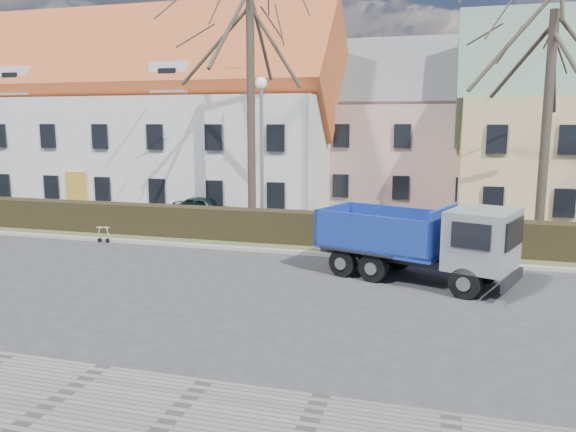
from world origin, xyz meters
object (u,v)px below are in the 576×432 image
(dump_truck, at_px, (408,240))
(streetlight, at_px, (262,158))
(parked_car_a, at_px, (206,208))
(cart_frame, at_px, (98,234))

(dump_truck, bearing_deg, streetlight, 163.21)
(dump_truck, distance_m, parked_car_a, 13.32)
(dump_truck, relative_size, streetlight, 0.92)
(cart_frame, bearing_deg, dump_truck, -9.14)
(dump_truck, relative_size, cart_frame, 7.76)
(streetlight, xyz_separation_m, cart_frame, (-6.18, -2.68, -3.01))
(streetlight, distance_m, cart_frame, 7.37)
(streetlight, distance_m, parked_car_a, 6.08)
(dump_truck, height_order, cart_frame, dump_truck)
(streetlight, height_order, cart_frame, streetlight)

